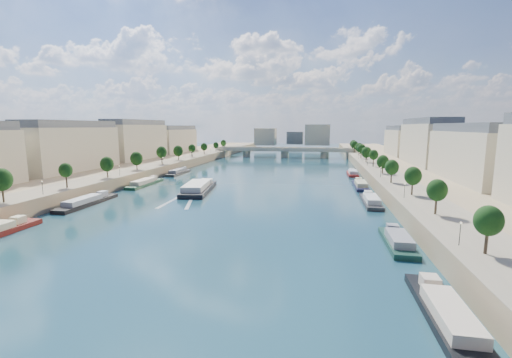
% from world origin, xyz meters
% --- Properties ---
extents(ground, '(700.00, 700.00, 0.00)m').
position_xyz_m(ground, '(0.00, 100.00, 0.00)').
color(ground, '#0D2C3A').
rests_on(ground, ground).
extents(quay_left, '(44.00, 520.00, 5.00)m').
position_xyz_m(quay_left, '(-72.00, 100.00, 2.50)').
color(quay_left, '#9E8460').
rests_on(quay_left, ground).
extents(quay_right, '(44.00, 520.00, 5.00)m').
position_xyz_m(quay_right, '(72.00, 100.00, 2.50)').
color(quay_right, '#9E8460').
rests_on(quay_right, ground).
extents(pave_left, '(14.00, 520.00, 0.10)m').
position_xyz_m(pave_left, '(-57.00, 100.00, 5.05)').
color(pave_left, gray).
rests_on(pave_left, quay_left).
extents(pave_right, '(14.00, 520.00, 0.10)m').
position_xyz_m(pave_right, '(57.00, 100.00, 5.05)').
color(pave_right, gray).
rests_on(pave_right, quay_right).
extents(trees_left, '(4.80, 268.80, 8.26)m').
position_xyz_m(trees_left, '(-55.00, 102.00, 10.48)').
color(trees_left, '#382B1E').
rests_on(trees_left, ground).
extents(trees_right, '(4.80, 268.80, 8.26)m').
position_xyz_m(trees_right, '(55.00, 110.00, 10.48)').
color(trees_right, '#382B1E').
rests_on(trees_right, ground).
extents(lamps_left, '(0.36, 200.36, 4.28)m').
position_xyz_m(lamps_left, '(-52.50, 90.00, 7.78)').
color(lamps_left, black).
rests_on(lamps_left, ground).
extents(lamps_right, '(0.36, 200.36, 4.28)m').
position_xyz_m(lamps_right, '(52.50, 105.00, 7.78)').
color(lamps_right, black).
rests_on(lamps_right, ground).
extents(buildings_left, '(16.00, 226.00, 23.20)m').
position_xyz_m(buildings_left, '(-85.00, 112.00, 16.45)').
color(buildings_left, beige).
rests_on(buildings_left, ground).
extents(buildings_right, '(16.00, 226.00, 23.20)m').
position_xyz_m(buildings_right, '(85.00, 112.00, 16.45)').
color(buildings_right, beige).
rests_on(buildings_right, ground).
extents(skyline, '(79.00, 42.00, 22.00)m').
position_xyz_m(skyline, '(3.19, 319.52, 14.66)').
color(skyline, beige).
rests_on(skyline, ground).
extents(bridge, '(112.00, 12.00, 8.15)m').
position_xyz_m(bridge, '(0.00, 222.61, 5.08)').
color(bridge, '#C1B79E').
rests_on(bridge, ground).
extents(tour_barge, '(13.52, 32.59, 4.29)m').
position_xyz_m(tour_barge, '(-17.97, 68.73, 1.27)').
color(tour_barge, black).
rests_on(tour_barge, ground).
extents(wake, '(11.32, 26.02, 0.04)m').
position_xyz_m(wake, '(-17.97, 52.23, 0.02)').
color(wake, silver).
rests_on(wake, ground).
extents(moored_barges_left, '(5.00, 163.73, 3.60)m').
position_xyz_m(moored_barges_left, '(-45.50, 40.89, 0.84)').
color(moored_barges_left, '#181C36').
rests_on(moored_barges_left, ground).
extents(moored_barges_right, '(5.00, 157.37, 3.60)m').
position_xyz_m(moored_barges_right, '(45.50, 54.60, 0.84)').
color(moored_barges_right, black).
rests_on(moored_barges_right, ground).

